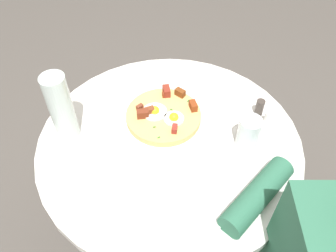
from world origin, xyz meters
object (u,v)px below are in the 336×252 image
object	(u,v)px
dining_table	(171,170)
pizza_plate	(165,120)
water_bottle	(63,108)
pepper_shaker	(261,107)
breakfast_pizza	(165,115)
knife	(116,210)
salt_shaker	(270,119)
bread_plate	(191,219)
water_glass	(250,133)
fork	(102,213)

from	to	relation	value
dining_table	pizza_plate	distance (m)	0.19
water_bottle	pepper_shaker	world-z (taller)	water_bottle
breakfast_pizza	knife	size ratio (longest dim) A/B	1.36
dining_table	pizza_plate	world-z (taller)	pizza_plate
salt_shaker	dining_table	bearing A→B (deg)	11.41
bread_plate	water_glass	xyz separation A→B (m)	(-0.18, -0.26, 0.05)
bread_plate	dining_table	bearing A→B (deg)	-79.02
fork	pepper_shaker	bearing A→B (deg)	115.18
breakfast_pizza	pepper_shaker	world-z (taller)	breakfast_pizza
salt_shaker	pepper_shaker	bearing A→B (deg)	-69.44
bread_plate	water_glass	size ratio (longest dim) A/B	1.58
dining_table	knife	xyz separation A→B (m)	(0.15, 0.25, 0.17)
breakfast_pizza	water_glass	xyz separation A→B (m)	(-0.26, 0.10, 0.03)
dining_table	pizza_plate	size ratio (longest dim) A/B	2.78
bread_plate	knife	xyz separation A→B (m)	(0.20, -0.02, 0.00)
water_glass	pepper_shaker	bearing A→B (deg)	-114.35
pizza_plate	knife	xyz separation A→B (m)	(0.13, 0.33, 0.00)
pizza_plate	knife	bearing A→B (deg)	68.87
fork	water_glass	bearing A→B (deg)	107.26
pizza_plate	pepper_shaker	size ratio (longest dim) A/B	5.03
dining_table	fork	size ratio (longest dim) A/B	4.60
breakfast_pizza	water_bottle	distance (m)	0.32
salt_shaker	pepper_shaker	world-z (taller)	same
pepper_shaker	fork	bearing A→B (deg)	37.93
bread_plate	fork	distance (m)	0.24
knife	salt_shaker	bearing A→B (deg)	111.26
salt_shaker	water_glass	bearing A→B (deg)	44.78
pizza_plate	bread_plate	world-z (taller)	pizza_plate
dining_table	fork	distance (m)	0.36
fork	pepper_shaker	size ratio (longest dim) A/B	3.04
fork	knife	bearing A→B (deg)	90.00
pepper_shaker	bread_plate	bearing A→B (deg)	57.83
pizza_plate	dining_table	bearing A→B (deg)	103.49
pizza_plate	bread_plate	xyz separation A→B (m)	(-0.07, 0.35, -0.00)
knife	pepper_shaker	xyz separation A→B (m)	(-0.44, -0.37, 0.02)
dining_table	breakfast_pizza	world-z (taller)	breakfast_pizza
knife	water_bottle	world-z (taller)	water_bottle
bread_plate	pepper_shaker	distance (m)	0.46
breakfast_pizza	water_bottle	world-z (taller)	water_bottle
breakfast_pizza	fork	xyz separation A→B (m)	(0.16, 0.34, -0.02)
pepper_shaker	water_glass	bearing A→B (deg)	65.65
water_glass	knife	bearing A→B (deg)	31.37
bread_plate	knife	world-z (taller)	bread_plate
pepper_shaker	salt_shaker	bearing A→B (deg)	110.56
breakfast_pizza	pepper_shaker	size ratio (longest dim) A/B	4.12
dining_table	salt_shaker	xyz separation A→B (m)	(-0.32, -0.06, 0.19)
bread_plate	fork	xyz separation A→B (m)	(0.24, -0.01, 0.00)
bread_plate	pepper_shaker	xyz separation A→B (m)	(-0.24, -0.39, 0.02)
breakfast_pizza	knife	bearing A→B (deg)	68.93
water_glass	pepper_shaker	size ratio (longest dim) A/B	1.80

